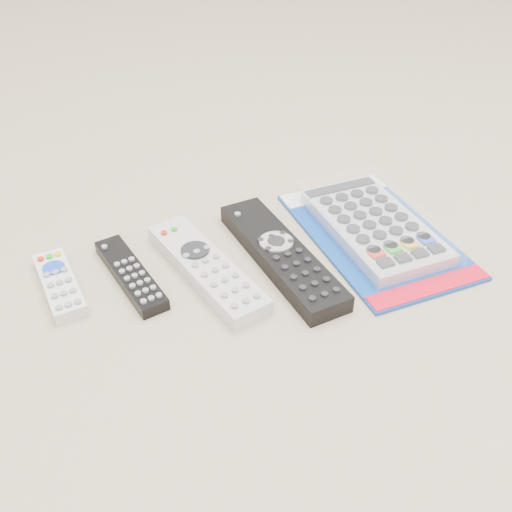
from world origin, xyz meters
name	(u,v)px	position (x,y,z in m)	size (l,w,h in m)	color
remote_small_grey	(59,284)	(-0.25, 0.05, 0.01)	(0.05, 0.14, 0.02)	silver
remote_slim_black	(131,274)	(-0.16, 0.04, 0.01)	(0.06, 0.17, 0.02)	black
remote_silver_dvd	(206,268)	(-0.07, 0.01, 0.01)	(0.10, 0.23, 0.03)	silver
remote_large_black	(281,255)	(0.03, -0.01, 0.01)	(0.08, 0.26, 0.03)	black
jumbo_remote_packaged	(374,225)	(0.19, 0.00, 0.02)	(0.18, 0.29, 0.04)	#0D3D95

